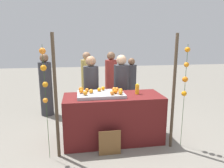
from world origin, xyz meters
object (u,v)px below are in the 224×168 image
orange_1 (121,90)px  vendor_right (121,94)px  orange_0 (117,89)px  juice_bottle (137,89)px  vendor_left (91,96)px  chalkboard_sign (110,143)px  stall_counter (113,118)px

orange_1 → vendor_right: 0.79m
orange_1 → orange_0: bearing=108.8°
orange_1 → juice_bottle: bearing=9.7°
vendor_left → vendor_right: size_ratio=0.99×
orange_1 → juice_bottle: juice_bottle is taller
chalkboard_sign → orange_1: bearing=59.8°
stall_counter → orange_1: (0.14, -0.03, 0.58)m
orange_0 → chalkboard_sign: (-0.25, -0.65, -0.82)m
orange_0 → stall_counter: bearing=-129.3°
stall_counter → vendor_left: vendor_left is taller
vendor_right → orange_0: bearing=-109.9°
orange_0 → juice_bottle: 0.41m
chalkboard_sign → vendor_right: 1.43m
stall_counter → juice_bottle: juice_bottle is taller
vendor_left → chalkboard_sign: bearing=-79.1°
orange_0 → orange_1: orange_1 is taller
juice_bottle → vendor_right: (-0.19, 0.67, -0.26)m
orange_1 → chalkboard_sign: orange_1 is taller
orange_1 → juice_bottle: (0.35, 0.06, -0.00)m
chalkboard_sign → juice_bottle: bearing=41.2°
vendor_right → juice_bottle: bearing=-74.2°
vendor_left → orange_0: bearing=-49.2°
orange_1 → chalkboard_sign: 1.02m
orange_0 → orange_1: bearing=-71.2°
orange_0 → chalkboard_sign: size_ratio=0.16×
orange_1 → vendor_right: size_ratio=0.05×
stall_counter → orange_0: (0.09, 0.11, 0.57)m
orange_0 → vendor_left: 0.78m
juice_bottle → vendor_left: size_ratio=0.13×
vendor_left → vendor_right: vendor_right is taller
orange_0 → vendor_left: size_ratio=0.05×
stall_counter → vendor_left: 0.83m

